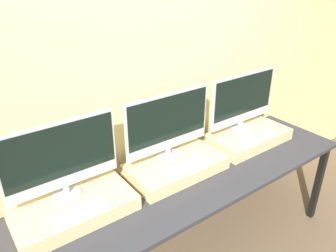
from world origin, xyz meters
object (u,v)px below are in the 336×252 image
monitor_left (61,158)px  monitor_center (168,124)px  keyboard_left (81,213)px  keyboard_right (260,137)px  monitor_right (243,100)px  keyboard_center (187,168)px

monitor_left → monitor_center: same height
monitor_center → keyboard_left: bearing=-164.0°
keyboard_left → keyboard_right: 1.50m
monitor_right → keyboard_right: 0.33m
monitor_left → keyboard_left: 0.33m
monitor_left → keyboard_right: (1.50, -0.22, -0.25)m
keyboard_center → monitor_right: 0.82m
keyboard_left → keyboard_right: size_ratio=1.00×
keyboard_left → monitor_center: size_ratio=0.47×
monitor_center → monitor_right: same height
monitor_left → monitor_center: bearing=0.0°
keyboard_center → keyboard_right: (0.75, 0.00, 0.00)m
monitor_right → monitor_center: bearing=180.0°
keyboard_left → keyboard_center: bearing=0.0°
keyboard_left → keyboard_center: size_ratio=1.00×
monitor_left → monitor_right: (1.50, 0.00, 0.00)m
keyboard_center → monitor_left: bearing=164.0°
monitor_right → keyboard_right: monitor_right is taller
monitor_right → keyboard_right: size_ratio=2.15×
keyboard_left → monitor_right: 1.54m
keyboard_left → keyboard_right: (1.50, 0.00, 0.00)m
keyboard_left → keyboard_center: (0.75, 0.00, 0.00)m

